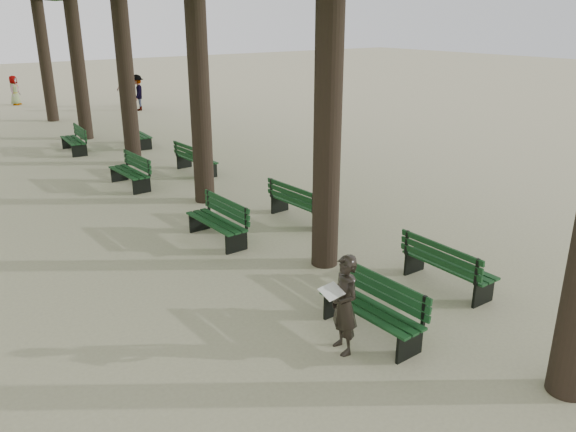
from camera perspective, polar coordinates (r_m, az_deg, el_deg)
ground at (r=8.47m, az=9.00°, el=-14.13°), size 120.00×120.00×0.00m
bench_left_0 at (r=8.86m, az=8.38°, el=-10.37°), size 0.62×1.81×0.92m
bench_left_1 at (r=12.37m, az=-7.24°, el=-1.33°), size 0.62×1.81×0.92m
bench_left_2 at (r=16.80m, az=-15.76°, el=3.75°), size 0.63×1.82×0.92m
bench_left_3 at (r=21.81m, az=-20.92°, el=6.76°), size 0.68×1.83×0.92m
bench_right_0 at (r=10.61m, az=15.88°, el=-5.65°), size 0.59×1.81×0.92m
bench_right_1 at (r=13.51m, az=1.21°, el=0.67°), size 0.65×1.82×0.92m
bench_right_2 at (r=17.89m, az=-9.29°, el=5.19°), size 0.65×1.82×0.92m
bench_right_3 at (r=22.14m, az=-14.99°, el=7.56°), size 0.69×1.84×0.92m
man_with_map at (r=8.20m, az=5.75°, el=-8.95°), size 0.65×0.66×1.52m
pedestrian_b at (r=30.68m, az=-15.03°, el=12.01°), size 0.85×1.22×1.83m
pedestrian_c at (r=32.18m, az=-16.11°, el=12.23°), size 1.10×0.49×1.81m
pedestrian_d at (r=35.00m, az=-26.04°, el=11.40°), size 0.72×0.81×1.59m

